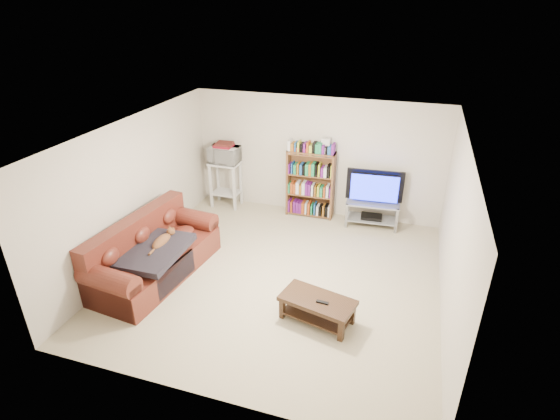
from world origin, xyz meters
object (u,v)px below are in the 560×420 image
at_px(tv_stand, 372,210).
at_px(coffee_table, 317,305).
at_px(sofa, 152,256).
at_px(bookshelf, 310,183).

bearing_deg(tv_stand, coffee_table, -100.82).
distance_m(sofa, bookshelf, 3.43).
distance_m(coffee_table, bookshelf, 3.30).
bearing_deg(sofa, bookshelf, 62.33).
relative_size(tv_stand, bookshelf, 0.75).
bearing_deg(sofa, tv_stand, 47.07).
distance_m(tv_stand, bookshelf, 1.33).
xyz_separation_m(coffee_table, bookshelf, (-0.89, 3.15, 0.45)).
bearing_deg(tv_stand, bookshelf, 172.14).
bearing_deg(bookshelf, sofa, -124.72).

